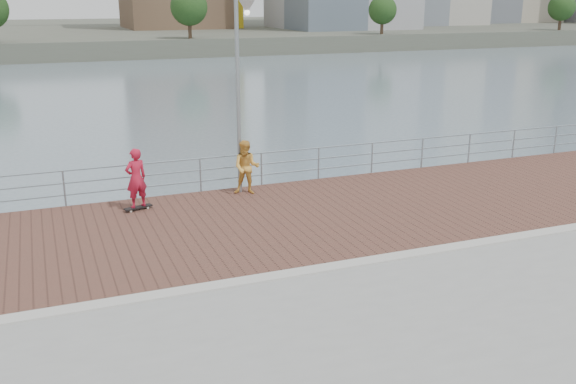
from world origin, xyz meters
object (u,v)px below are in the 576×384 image
object	(u,v)px
street_lamp	(242,53)
bystander	(247,167)
guardrail	(231,168)
skateboarder	(136,178)

from	to	relation	value
street_lamp	bystander	distance (m)	3.55
street_lamp	bystander	bearing A→B (deg)	53.40
street_lamp	guardrail	bearing A→B (deg)	97.80
guardrail	street_lamp	distance (m)	3.84
skateboarder	bystander	xyz separation A→B (m)	(3.46, 0.39, -0.11)
guardrail	skateboarder	size ratio (longest dim) A/B	22.30
street_lamp	bystander	size ratio (longest dim) A/B	3.64
guardrail	bystander	distance (m)	0.83
skateboarder	street_lamp	bearing A→B (deg)	166.49
street_lamp	skateboarder	distance (m)	4.78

